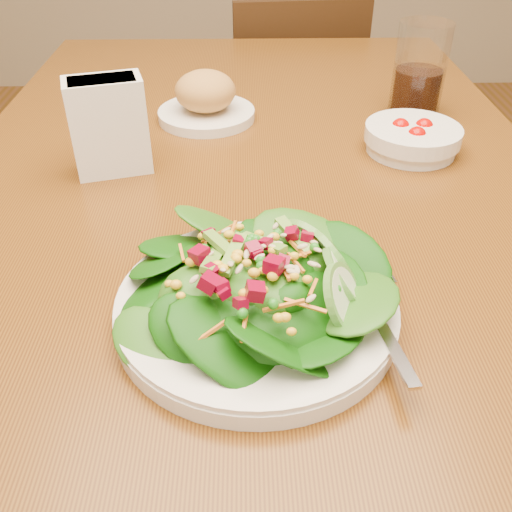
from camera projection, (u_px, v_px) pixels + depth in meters
The scene contains 8 objects.
ground_plane at pixel (255, 470), 1.28m from camera, with size 5.00×5.00×0.00m, color #93572C.
dining_table at pixel (254, 230), 0.90m from camera, with size 0.90×1.40×0.75m.
chair_far at pixel (291, 125), 1.76m from camera, with size 0.41×0.42×0.82m.
salad_plate at pixel (266, 293), 0.57m from camera, with size 0.29×0.29×0.08m.
bread_plate at pixel (206, 100), 0.98m from camera, with size 0.17×0.17×0.09m.
tomato_bowl at pixel (412, 138), 0.88m from camera, with size 0.15×0.15×0.05m.
drinking_glass at pixel (419, 76), 0.98m from camera, with size 0.09×0.09×0.16m.
napkin_holder at pixel (108, 124), 0.80m from camera, with size 0.12×0.08×0.14m.
Camera 1 is at (-0.01, -0.75, 1.15)m, focal length 40.00 mm.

